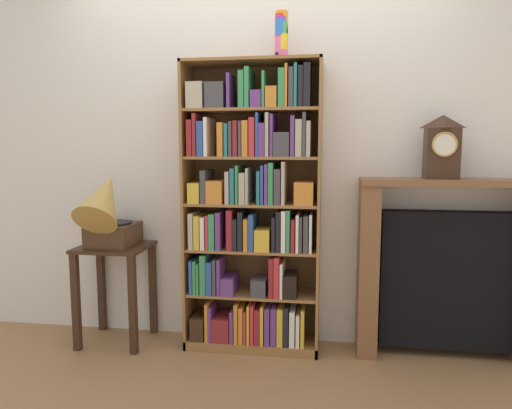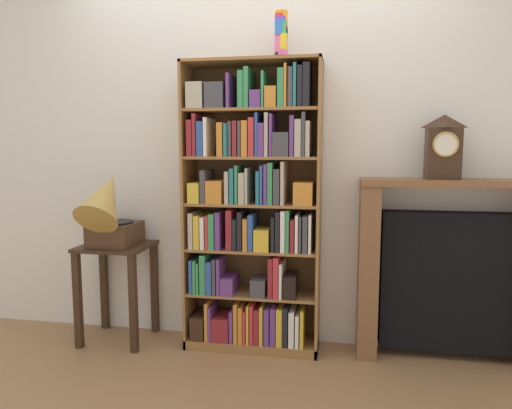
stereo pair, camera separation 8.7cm
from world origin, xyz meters
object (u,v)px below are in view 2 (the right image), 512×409
(fireplace_mantel, at_px, (448,272))
(mantel_clock, at_px, (443,147))
(side_table_left, at_px, (117,272))
(cup_stack, at_px, (281,35))
(bookshelf, at_px, (252,215))
(gramophone, at_px, (108,210))

(fireplace_mantel, height_order, mantel_clock, mantel_clock)
(side_table_left, distance_m, fireplace_mantel, 2.14)
(cup_stack, xyz_separation_m, fireplace_mantel, (1.03, 0.07, -1.43))
(cup_stack, relative_size, fireplace_mantel, 0.24)
(bookshelf, height_order, mantel_clock, bookshelf)
(bookshelf, distance_m, side_table_left, 1.01)
(side_table_left, bearing_deg, fireplace_mantel, 2.52)
(gramophone, relative_size, fireplace_mantel, 0.49)
(side_table_left, bearing_deg, mantel_clock, 1.90)
(cup_stack, bearing_deg, bookshelf, 171.42)
(bookshelf, height_order, gramophone, bookshelf)
(bookshelf, relative_size, gramophone, 3.32)
(gramophone, distance_m, mantel_clock, 2.12)
(bookshelf, height_order, side_table_left, bookshelf)
(gramophone, bearing_deg, side_table_left, 90.00)
(cup_stack, relative_size, side_table_left, 0.41)
(mantel_clock, bearing_deg, bookshelf, -178.95)
(gramophone, bearing_deg, fireplace_mantel, 4.78)
(cup_stack, bearing_deg, fireplace_mantel, 4.13)
(cup_stack, bearing_deg, gramophone, -174.61)
(cup_stack, distance_m, mantel_clock, 1.18)
(side_table_left, xyz_separation_m, fireplace_mantel, (2.14, 0.09, 0.08))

